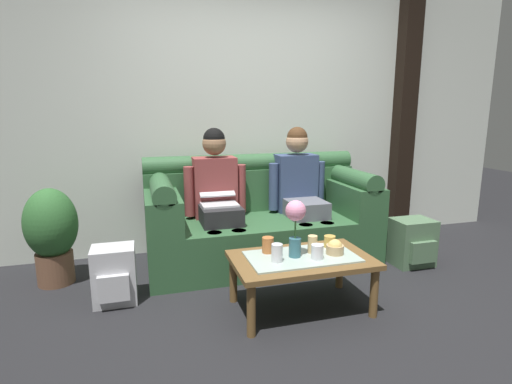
# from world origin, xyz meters

# --- Properties ---
(ground_plane) EXTENTS (14.00, 14.00, 0.00)m
(ground_plane) POSITION_xyz_m (0.00, 0.00, 0.00)
(ground_plane) COLOR black
(back_wall_patterned) EXTENTS (6.00, 0.12, 2.90)m
(back_wall_patterned) POSITION_xyz_m (0.00, 1.70, 1.45)
(back_wall_patterned) COLOR silver
(back_wall_patterned) RESTS_ON ground_plane
(timber_pillar) EXTENTS (0.20, 0.20, 2.90)m
(timber_pillar) POSITION_xyz_m (1.76, 1.58, 1.45)
(timber_pillar) COLOR black
(timber_pillar) RESTS_ON ground_plane
(couch) EXTENTS (2.03, 0.88, 0.96)m
(couch) POSITION_xyz_m (0.00, 1.17, 0.37)
(couch) COLOR #2D5633
(couch) RESTS_ON ground_plane
(person_left) EXTENTS (0.56, 0.67, 1.22)m
(person_left) POSITION_xyz_m (-0.39, 1.17, 0.66)
(person_left) COLOR #232326
(person_left) RESTS_ON ground_plane
(person_right) EXTENTS (0.56, 0.67, 1.22)m
(person_right) POSITION_xyz_m (0.39, 1.17, 0.66)
(person_right) COLOR #595B66
(person_right) RESTS_ON ground_plane
(coffee_table) EXTENTS (0.96, 0.58, 0.39)m
(coffee_table) POSITION_xyz_m (0.00, 0.17, 0.34)
(coffee_table) COLOR brown
(coffee_table) RESTS_ON ground_plane
(flower_vase) EXTENTS (0.14, 0.14, 0.39)m
(flower_vase) POSITION_xyz_m (-0.05, 0.17, 0.65)
(flower_vase) COLOR #336672
(flower_vase) RESTS_ON coffee_table
(snack_bowl) EXTENTS (0.12, 0.12, 0.10)m
(snack_bowl) POSITION_xyz_m (0.24, 0.14, 0.44)
(snack_bowl) COLOR tan
(snack_bowl) RESTS_ON coffee_table
(cup_near_left) EXTENTS (0.07, 0.07, 0.12)m
(cup_near_left) POSITION_xyz_m (0.10, 0.21, 0.45)
(cup_near_left) COLOR #DBB77A
(cup_near_left) RESTS_ON coffee_table
(cup_near_right) EXTENTS (0.08, 0.08, 0.11)m
(cup_near_right) POSITION_xyz_m (-0.20, 0.30, 0.45)
(cup_near_right) COLOR #B26633
(cup_near_right) RESTS_ON coffee_table
(cup_far_center) EXTENTS (0.08, 0.08, 0.10)m
(cup_far_center) POSITION_xyz_m (0.08, 0.09, 0.44)
(cup_far_center) COLOR silver
(cup_far_center) RESTS_ON coffee_table
(cup_far_left) EXTENTS (0.07, 0.07, 0.12)m
(cup_far_left) POSITION_xyz_m (-0.20, 0.12, 0.45)
(cup_far_left) COLOR silver
(cup_far_left) RESTS_ON coffee_table
(cup_far_right) EXTENTS (0.08, 0.08, 0.08)m
(cup_far_right) POSITION_xyz_m (0.27, 0.28, 0.43)
(cup_far_right) COLOR gold
(cup_far_right) RESTS_ON coffee_table
(backpack_left) EXTENTS (0.30, 0.29, 0.42)m
(backpack_left) POSITION_xyz_m (-1.25, 0.64, 0.21)
(backpack_left) COLOR #B7B7BC
(backpack_left) RESTS_ON ground_plane
(backpack_right) EXTENTS (0.35, 0.32, 0.42)m
(backpack_right) POSITION_xyz_m (1.28, 0.65, 0.21)
(backpack_right) COLOR #4C6B4C
(backpack_right) RESTS_ON ground_plane
(potted_plant) EXTENTS (0.40, 0.40, 0.78)m
(potted_plant) POSITION_xyz_m (-1.73, 1.12, 0.43)
(potted_plant) COLOR brown
(potted_plant) RESTS_ON ground_plane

